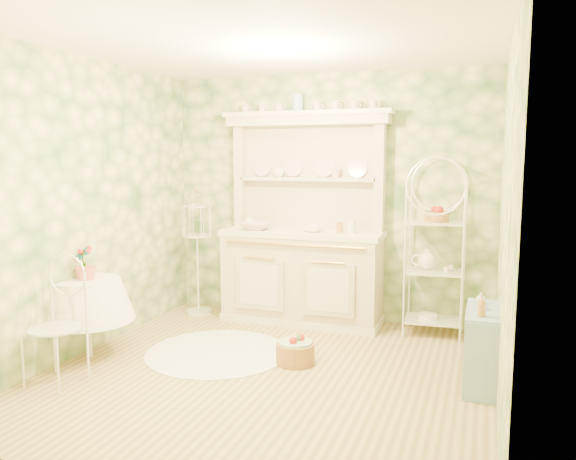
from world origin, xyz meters
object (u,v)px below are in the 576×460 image
(floor_basket, at_px, (295,350))
(bakers_rack, at_px, (436,243))
(cafe_chair, at_px, (54,325))
(birdcage_stand, at_px, (198,253))
(round_table, at_px, (88,323))
(side_shelf, at_px, (482,347))
(kitchen_dresser, at_px, (302,218))

(floor_basket, bearing_deg, bakers_rack, 49.64)
(cafe_chair, relative_size, birdcage_stand, 0.67)
(bakers_rack, height_order, round_table, bakers_rack)
(round_table, bearing_deg, birdcage_stand, 81.22)
(round_table, bearing_deg, cafe_chair, -74.28)
(side_shelf, height_order, round_table, round_table)
(bakers_rack, distance_m, round_table, 3.41)
(kitchen_dresser, xyz_separation_m, cafe_chair, (-1.31, -2.29, -0.67))
(bakers_rack, bearing_deg, floor_basket, -134.81)
(cafe_chair, bearing_deg, side_shelf, 15.68)
(kitchen_dresser, height_order, floor_basket, kitchen_dresser)
(side_shelf, relative_size, cafe_chair, 0.75)
(side_shelf, distance_m, round_table, 3.40)
(kitchen_dresser, relative_size, floor_basket, 6.06)
(birdcage_stand, bearing_deg, floor_basket, -35.94)
(side_shelf, bearing_deg, round_table, -165.25)
(bakers_rack, height_order, side_shelf, bakers_rack)
(bakers_rack, relative_size, birdcage_stand, 1.33)
(kitchen_dresser, relative_size, round_table, 3.66)
(bakers_rack, relative_size, side_shelf, 2.63)
(kitchen_dresser, bearing_deg, floor_basket, -74.50)
(round_table, bearing_deg, bakers_rack, 30.69)
(birdcage_stand, bearing_deg, round_table, -98.78)
(birdcage_stand, bearing_deg, kitchen_dresser, 4.13)
(bakers_rack, xyz_separation_m, floor_basket, (-1.06, -1.25, -0.83))
(side_shelf, distance_m, cafe_chair, 3.38)
(bakers_rack, xyz_separation_m, side_shelf, (0.48, -1.20, -0.64))
(kitchen_dresser, distance_m, bakers_rack, 1.42)
(kitchen_dresser, relative_size, cafe_chair, 2.39)
(bakers_rack, xyz_separation_m, round_table, (-2.88, -1.71, -0.63))
(birdcage_stand, bearing_deg, side_shelf, -19.31)
(side_shelf, height_order, floor_basket, side_shelf)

